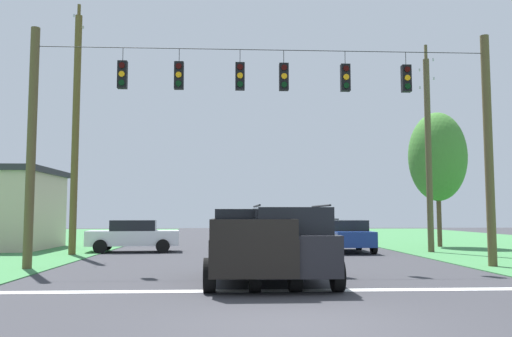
# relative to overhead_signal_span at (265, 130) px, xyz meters

# --- Properties ---
(ground_plane) EXTENTS (120.00, 120.00, 0.00)m
(ground_plane) POSITION_rel_overhead_signal_span_xyz_m (-0.07, -8.90, -4.69)
(ground_plane) COLOR #333338
(stop_bar_stripe) EXTENTS (13.26, 0.45, 0.01)m
(stop_bar_stripe) POSITION_rel_overhead_signal_span_xyz_m (-0.07, -5.21, -4.69)
(stop_bar_stripe) COLOR white
(stop_bar_stripe) RESTS_ON ground
(lane_dash_0) EXTENTS (2.50, 0.15, 0.01)m
(lane_dash_0) POSITION_rel_overhead_signal_span_xyz_m (-0.07, 0.79, -4.69)
(lane_dash_0) COLOR white
(lane_dash_0) RESTS_ON ground
(lane_dash_1) EXTENTS (2.50, 0.15, 0.01)m
(lane_dash_1) POSITION_rel_overhead_signal_span_xyz_m (-0.07, 6.99, -4.69)
(lane_dash_1) COLOR white
(lane_dash_1) RESTS_ON ground
(lane_dash_2) EXTENTS (2.50, 0.15, 0.01)m
(lane_dash_2) POSITION_rel_overhead_signal_span_xyz_m (-0.07, 16.59, -4.69)
(lane_dash_2) COLOR white
(lane_dash_2) RESTS_ON ground
(lane_dash_3) EXTENTS (2.50, 0.15, 0.01)m
(lane_dash_3) POSITION_rel_overhead_signal_span_xyz_m (-0.07, 18.92, -4.69)
(lane_dash_3) COLOR white
(lane_dash_3) RESTS_ON ground
(lane_dash_4) EXTENTS (2.50, 0.15, 0.01)m
(lane_dash_4) POSITION_rel_overhead_signal_span_xyz_m (-0.07, 26.74, -4.69)
(lane_dash_4) COLOR white
(lane_dash_4) RESTS_ON ground
(overhead_signal_span) EXTENTS (15.99, 0.31, 8.16)m
(overhead_signal_span) POSITION_rel_overhead_signal_span_xyz_m (0.00, 0.00, 0.00)
(overhead_signal_span) COLOR brown
(overhead_signal_span) RESTS_ON ground
(pickup_truck) EXTENTS (2.29, 5.40, 1.95)m
(pickup_truck) POSITION_rel_overhead_signal_span_xyz_m (-0.66, -3.51, -3.72)
(pickup_truck) COLOR black
(pickup_truck) RESTS_ON ground
(suv_black) EXTENTS (2.22, 4.80, 2.05)m
(suv_black) POSITION_rel_overhead_signal_span_xyz_m (0.37, -3.85, -3.63)
(suv_black) COLOR black
(suv_black) RESTS_ON ground
(distant_car_crossing_white) EXTENTS (4.44, 2.31, 1.52)m
(distant_car_crossing_white) POSITION_rel_overhead_signal_span_xyz_m (-5.78, 7.92, -3.90)
(distant_car_crossing_white) COLOR silver
(distant_car_crossing_white) RESTS_ON ground
(distant_car_oncoming) EXTENTS (2.07, 4.33, 1.52)m
(distant_car_oncoming) POSITION_rel_overhead_signal_span_xyz_m (5.07, 17.00, -3.90)
(distant_car_oncoming) COLOR silver
(distant_car_oncoming) RESTS_ON ground
(distant_car_far_parked) EXTENTS (2.04, 4.31, 1.52)m
(distant_car_far_parked) POSITION_rel_overhead_signal_span_xyz_m (4.49, 7.48, -3.90)
(distant_car_far_parked) COLOR navy
(distant_car_far_parked) RESTS_ON ground
(utility_pole_mid_right) EXTENTS (0.29, 1.89, 10.04)m
(utility_pole_mid_right) POSITION_rel_overhead_signal_span_xyz_m (8.34, 6.80, 0.27)
(utility_pole_mid_right) COLOR brown
(utility_pole_mid_right) RESTS_ON ground
(utility_pole_near_left) EXTENTS (0.31, 1.56, 11.43)m
(utility_pole_near_left) POSITION_rel_overhead_signal_span_xyz_m (-8.14, 6.05, 0.89)
(utility_pole_near_left) COLOR brown
(utility_pole_near_left) RESTS_ON ground
(tree_roadside_right) EXTENTS (3.16, 3.16, 7.47)m
(tree_roadside_right) POSITION_rel_overhead_signal_span_xyz_m (10.36, 10.74, 0.29)
(tree_roadside_right) COLOR brown
(tree_roadside_right) RESTS_ON ground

